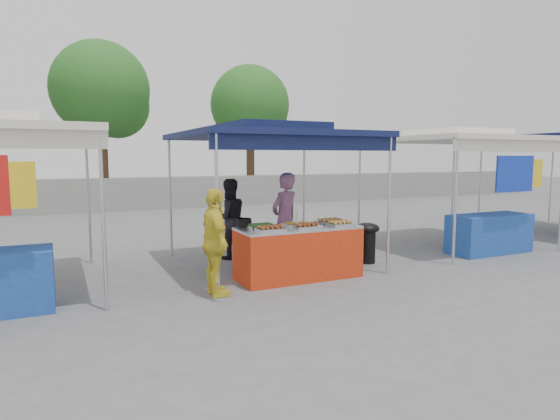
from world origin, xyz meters
name	(u,v)px	position (x,y,z in m)	size (l,w,h in m)	color
ground_plane	(295,276)	(0.00, 0.00, 0.00)	(80.00, 80.00, 0.00)	#5A5A5D
back_wall	(161,193)	(0.00, 11.00, 0.60)	(40.00, 0.25, 1.20)	gray
main_canopy	(271,135)	(0.00, 0.97, 2.37)	(3.20, 3.20, 2.57)	silver
neighbor_stall_right	(470,174)	(4.50, 0.57, 1.60)	(3.20, 3.20, 2.57)	silver
tree_1	(105,94)	(-1.66, 13.27, 4.44)	(3.78, 3.77, 6.49)	#412B19
tree_2	(253,109)	(4.54, 12.99, 4.10)	(3.55, 3.49, 6.00)	#412B19
vendor_table	(298,252)	(0.00, -0.10, 0.43)	(2.00, 0.80, 0.85)	red
food_tray_fl	(271,229)	(-0.61, -0.34, 0.88)	(0.42, 0.30, 0.07)	silver
food_tray_fm	(306,226)	(0.02, -0.34, 0.88)	(0.42, 0.30, 0.07)	silver
food_tray_fr	(341,224)	(0.66, -0.34, 0.88)	(0.42, 0.30, 0.07)	silver
food_tray_bl	(261,226)	(-0.62, -0.02, 0.88)	(0.42, 0.30, 0.07)	silver
food_tray_bm	(297,224)	(0.00, -0.04, 0.88)	(0.42, 0.30, 0.07)	silver
food_tray_br	(329,222)	(0.64, -0.02, 0.88)	(0.42, 0.30, 0.07)	silver
cooking_pot	(244,223)	(-0.81, 0.25, 0.92)	(0.24, 0.24, 0.14)	black
skewer_cup	(296,225)	(-0.11, -0.24, 0.90)	(0.08, 0.08, 0.10)	silver
wok_burner	(367,239)	(1.67, 0.33, 0.45)	(0.45, 0.45, 0.76)	black
crate_left	(257,263)	(-0.42, 0.63, 0.14)	(0.48, 0.34, 0.29)	#1430A3
crate_right	(295,261)	(0.21, 0.42, 0.15)	(0.48, 0.34, 0.29)	#1430A3
crate_stacked	(295,246)	(0.21, 0.42, 0.43)	(0.45, 0.32, 0.27)	#1430A3
vendor_woman	(285,219)	(0.19, 0.80, 0.85)	(0.62, 0.41, 1.70)	#8A587D
helper_man	(229,219)	(-0.53, 1.81, 0.78)	(0.76, 0.59, 1.56)	black
customer_person	(215,242)	(-1.52, -0.47, 0.77)	(0.91, 0.38, 1.55)	yellow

